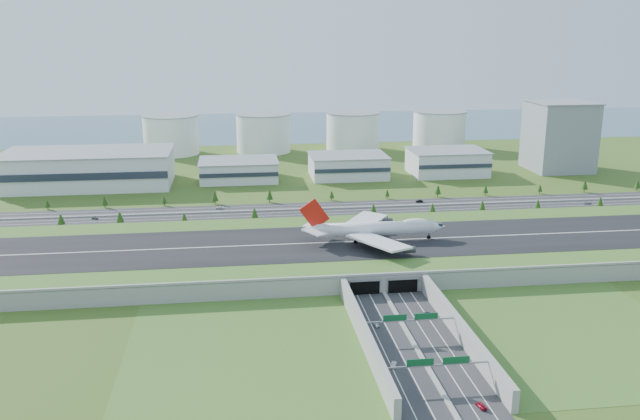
{
  "coord_description": "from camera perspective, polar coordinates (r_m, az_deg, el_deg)",
  "views": [
    {
      "loc": [
        -63.65,
        -322.29,
        113.0
      ],
      "look_at": [
        -17.23,
        35.0,
        15.84
      ],
      "focal_mm": 38.0,
      "sensor_mm": 36.0,
      "label": 1
    }
  ],
  "objects": [
    {
      "name": "car_3",
      "position": [
        221.92,
        13.42,
        -15.73
      ],
      "size": [
        2.82,
        5.11,
        1.4
      ],
      "primitive_type": "imported",
      "rotation": [
        0.0,
        0.0,
        3.33
      ],
      "color": "maroon",
      "rests_on": "ground"
    },
    {
      "name": "tree_row",
      "position": [
        434.64,
        2.4,
        0.67
      ],
      "size": [
        502.7,
        48.69,
        8.39
      ],
      "color": "#3D2819",
      "rests_on": "ground"
    },
    {
      "name": "office_tower",
      "position": [
        586.86,
        19.49,
        5.85
      ],
      "size": [
        46.0,
        46.0,
        55.0
      ],
      "primitive_type": "cube",
      "color": "gray",
      "rests_on": "ground"
    },
    {
      "name": "fuel_tank_a",
      "position": [
        641.94,
        -12.43,
        6.19
      ],
      "size": [
        50.0,
        50.0,
        35.0
      ],
      "primitive_type": "cylinder",
      "color": "white",
      "rests_on": "ground"
    },
    {
      "name": "north_expressway",
      "position": [
        436.96,
        1.23,
        0.11
      ],
      "size": [
        560.0,
        36.0,
        0.12
      ],
      "primitive_type": "cube",
      "color": "#28282B",
      "rests_on": "ground"
    },
    {
      "name": "car_7",
      "position": [
        441.01,
        -8.5,
        0.2
      ],
      "size": [
        5.47,
        2.42,
        1.56
      ],
      "primitive_type": "imported",
      "rotation": [
        0.0,
        0.0,
        -1.53
      ],
      "color": "white",
      "rests_on": "ground"
    },
    {
      "name": "sign_gantry_near",
      "position": [
        258.72,
        7.62,
        -9.25
      ],
      "size": [
        38.7,
        0.7,
        9.8
      ],
      "color": "gray",
      "rests_on": "ground"
    },
    {
      "name": "fuel_tank_d",
      "position": [
        669.6,
        10.0,
        6.67
      ],
      "size": [
        50.0,
        50.0,
        35.0
      ],
      "primitive_type": "cylinder",
      "color": "white",
      "rests_on": "ground"
    },
    {
      "name": "car_6",
      "position": [
        482.15,
        21.58,
        0.56
      ],
      "size": [
        5.66,
        3.47,
        1.46
      ],
      "primitive_type": "imported",
      "rotation": [
        0.0,
        0.0,
        1.78
      ],
      "color": "silver",
      "rests_on": "ground"
    },
    {
      "name": "bay_water",
      "position": [
        812.7,
        -2.86,
        7.08
      ],
      "size": [
        1200.0,
        260.0,
        0.06
      ],
      "primitive_type": "cube",
      "color": "#38576C",
      "rests_on": "ground"
    },
    {
      "name": "ground",
      "position": [
        347.41,
        3.57,
        -3.92
      ],
      "size": [
        1200.0,
        1200.0,
        0.0
      ],
      "primitive_type": "plane",
      "color": "#3A571B",
      "rests_on": "ground"
    },
    {
      "name": "hangar_mid_a",
      "position": [
        523.05,
        -6.86,
        3.35
      ],
      "size": [
        58.0,
        42.0,
        15.0
      ],
      "primitive_type": "cube",
      "color": "silver",
      "rests_on": "ground"
    },
    {
      "name": "car_1",
      "position": [
        240.33,
        6.22,
        -12.83
      ],
      "size": [
        3.1,
        4.62,
        1.44
      ],
      "primitive_type": "imported",
      "rotation": [
        0.0,
        0.0,
        -0.4
      ],
      "color": "silver",
      "rests_on": "ground"
    },
    {
      "name": "boeing_747",
      "position": [
        344.4,
        4.61,
        -1.56
      ],
      "size": [
        75.72,
        71.59,
        23.41
      ],
      "rotation": [
        0.0,
        0.0,
        -0.01
      ],
      "color": "silver",
      "rests_on": "airfield_deck"
    },
    {
      "name": "fuel_tank_c",
      "position": [
        649.48,
        2.77,
        6.62
      ],
      "size": [
        50.0,
        50.0,
        35.0
      ],
      "primitive_type": "cylinder",
      "color": "white",
      "rests_on": "ground"
    },
    {
      "name": "hangar_mid_c",
      "position": [
        549.18,
        10.65,
        3.97
      ],
      "size": [
        58.0,
        42.0,
        19.0
      ],
      "primitive_type": "cube",
      "color": "silver",
      "rests_on": "ground"
    },
    {
      "name": "hangar_mid_b",
      "position": [
        530.3,
        2.37,
        3.71
      ],
      "size": [
        58.0,
        42.0,
        17.0
      ],
      "primitive_type": "cube",
      "color": "silver",
      "rests_on": "ground"
    },
    {
      "name": "hangar_west",
      "position": [
        527.97,
        -18.91,
        3.3
      ],
      "size": [
        120.0,
        60.0,
        25.0
      ],
      "primitive_type": "cube",
      "color": "silver",
      "rests_on": "ground"
    },
    {
      "name": "car_4",
      "position": [
        434.89,
        -18.44,
        -0.65
      ],
      "size": [
        4.32,
        2.88,
        1.37
      ],
      "primitive_type": "imported",
      "rotation": [
        0.0,
        0.0,
        1.22
      ],
      "color": "#5C5C61",
      "rests_on": "ground"
    },
    {
      "name": "car_5",
      "position": [
        457.59,
        8.35,
        0.75
      ],
      "size": [
        4.92,
        2.06,
        1.58
      ],
      "primitive_type": "imported",
      "rotation": [
        0.0,
        0.0,
        -1.49
      ],
      "color": "black",
      "rests_on": "ground"
    },
    {
      "name": "sign_gantry_far",
      "position": [
        228.6,
        9.91,
        -12.79
      ],
      "size": [
        38.7,
        0.7,
        9.8
      ],
      "color": "gray",
      "rests_on": "ground"
    },
    {
      "name": "underpass_road",
      "position": [
        256.37,
        7.84,
        -10.36
      ],
      "size": [
        38.8,
        120.4,
        8.0
      ],
      "color": "#28282B",
      "rests_on": "ground"
    },
    {
      "name": "fuel_tank_b",
      "position": [
        640.1,
        -4.79,
        6.46
      ],
      "size": [
        50.0,
        50.0,
        35.0
      ],
      "primitive_type": "cylinder",
      "color": "white",
      "rests_on": "ground"
    },
    {
      "name": "car_2",
      "position": [
        281.07,
        9.12,
        -8.64
      ],
      "size": [
        3.25,
        5.26,
        1.36
      ],
      "primitive_type": "imported",
      "rotation": [
        0.0,
        0.0,
        3.36
      ],
      "color": "#110D45",
      "rests_on": "ground"
    },
    {
      "name": "airfield_deck",
      "position": [
        346.01,
        3.59,
        -3.28
      ],
      "size": [
        520.0,
        100.0,
        9.2
      ],
      "color": "gray",
      "rests_on": "ground"
    },
    {
      "name": "car_0",
      "position": [
        269.34,
        4.76,
        -9.57
      ],
      "size": [
        2.32,
        4.41,
        1.43
      ],
      "primitive_type": "imported",
      "rotation": [
        0.0,
        0.0,
        0.16
      ],
      "color": "silver",
      "rests_on": "ground"
    }
  ]
}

